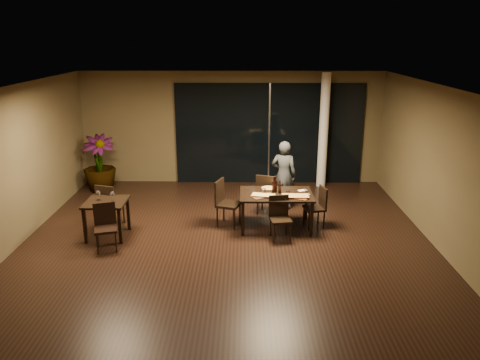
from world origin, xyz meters
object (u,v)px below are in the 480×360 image
(chair_side_far, at_px, (109,203))
(potted_plant, at_px, (99,163))
(bottle_a, at_px, (274,185))
(bottle_b, at_px, (280,187))
(chair_main_near, at_px, (280,215))
(chair_main_right, at_px, (318,205))
(side_table, at_px, (106,207))
(diner, at_px, (284,175))
(bottle_c, at_px, (275,184))
(chair_main_far, at_px, (267,192))
(main_table, at_px, (276,197))
(chair_main_left, at_px, (225,200))
(chair_side_near, at_px, (105,224))

(chair_side_far, relative_size, potted_plant, 0.65)
(bottle_a, height_order, bottle_b, bottle_a)
(potted_plant, bearing_deg, chair_main_near, -33.52)
(chair_main_near, relative_size, chair_main_right, 0.99)
(chair_side_far, bearing_deg, side_table, 117.98)
(diner, bearing_deg, bottle_c, 93.29)
(chair_main_far, xyz_separation_m, chair_main_right, (1.04, -0.69, -0.04))
(chair_main_right, height_order, diner, diner)
(main_table, bearing_deg, chair_main_left, 173.42)
(bottle_b, bearing_deg, side_table, -171.61)
(chair_main_left, bearing_deg, side_table, 124.01)
(bottle_c, bearing_deg, chair_main_left, 178.11)
(chair_main_left, distance_m, potted_plant, 4.04)
(bottle_b, bearing_deg, bottle_c, 139.26)
(potted_plant, bearing_deg, chair_main_left, -34.53)
(chair_main_left, bearing_deg, bottle_c, -72.90)
(chair_main_right, relative_size, bottle_a, 2.59)
(main_table, bearing_deg, chair_main_right, 3.04)
(chair_side_near, relative_size, bottle_a, 2.62)
(bottle_c, bearing_deg, chair_main_far, 102.38)
(chair_main_near, bearing_deg, diner, 73.93)
(main_table, height_order, chair_side_near, chair_side_near)
(chair_main_far, relative_size, chair_main_left, 0.95)
(side_table, relative_size, chair_main_left, 0.81)
(potted_plant, bearing_deg, chair_main_far, -21.56)
(chair_main_right, height_order, bottle_c, bottle_c)
(diner, bearing_deg, chair_main_near, 100.13)
(chair_main_far, relative_size, potted_plant, 0.65)
(chair_main_near, bearing_deg, bottle_b, 77.50)
(bottle_b, bearing_deg, bottle_a, 151.19)
(chair_main_left, height_order, potted_plant, potted_plant)
(diner, xyz_separation_m, bottle_c, (-0.26, -1.08, 0.12))
(side_table, xyz_separation_m, bottle_a, (3.35, 0.58, 0.29))
(chair_main_right, xyz_separation_m, bottle_a, (-0.93, 0.03, 0.43))
(diner, height_order, bottle_c, diner)
(chair_main_right, relative_size, chair_side_near, 0.99)
(diner, distance_m, bottle_b, 1.17)
(chair_side_far, bearing_deg, chair_main_right, -162.75)
(chair_main_left, xyz_separation_m, diner, (1.32, 1.04, 0.25))
(side_table, bearing_deg, chair_main_right, 7.28)
(chair_main_far, xyz_separation_m, chair_main_near, (0.20, -1.27, -0.05))
(chair_side_far, distance_m, potted_plant, 2.59)
(chair_main_left, height_order, bottle_c, bottle_c)
(main_table, height_order, bottle_b, bottle_b)
(chair_main_near, xyz_separation_m, bottle_c, (-0.06, 0.62, 0.44))
(chair_main_near, xyz_separation_m, chair_main_right, (0.84, 0.58, 0.00))
(chair_main_near, height_order, chair_side_near, chair_side_near)
(chair_main_left, xyz_separation_m, potted_plant, (-3.33, 2.29, 0.17))
(chair_main_near, distance_m, diner, 1.74)
(chair_main_left, bearing_deg, chair_main_right, -73.26)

